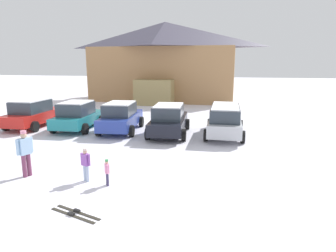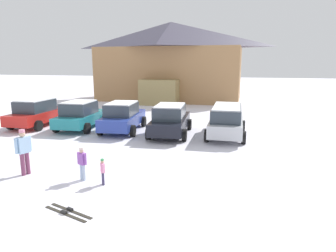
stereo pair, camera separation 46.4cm
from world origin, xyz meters
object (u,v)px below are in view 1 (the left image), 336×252
(parked_red_sedan, at_px, (33,113))
(parked_teal_hatchback, at_px, (78,116))
(skier_adult_in_blue_parka, at_px, (25,151))
(parked_black_sedan, at_px, (169,120))
(skier_child_in_pink_snowsuit, at_px, (107,171))
(ski_lodge, at_px, (165,61))
(skier_child_in_purple_jacket, at_px, (86,163))
(parked_blue_hatchback, at_px, (121,117))
(pair_of_skis, at_px, (75,213))
(parked_silver_wagon, at_px, (225,119))

(parked_red_sedan, xyz_separation_m, parked_teal_hatchback, (3.11, -0.09, -0.01))
(parked_teal_hatchback, bearing_deg, skier_adult_in_blue_parka, -74.59)
(parked_black_sedan, distance_m, skier_child_in_pink_snowsuit, 7.47)
(ski_lodge, bearing_deg, skier_child_in_purple_jacket, -83.81)
(parked_blue_hatchback, distance_m, pair_of_skis, 9.98)
(parked_blue_hatchback, relative_size, parked_silver_wagon, 0.94)
(parked_teal_hatchback, relative_size, parked_silver_wagon, 0.89)
(parked_black_sedan, relative_size, skier_adult_in_blue_parka, 2.82)
(ski_lodge, bearing_deg, parked_teal_hatchback, -96.44)
(parked_blue_hatchback, height_order, skier_child_in_purple_jacket, parked_blue_hatchback)
(parked_blue_hatchback, relative_size, skier_child_in_pink_snowsuit, 5.01)
(skier_child_in_pink_snowsuit, bearing_deg, parked_teal_hatchback, 124.31)
(parked_black_sedan, bearing_deg, parked_red_sedan, 178.44)
(skier_child_in_purple_jacket, xyz_separation_m, skier_adult_in_blue_parka, (-2.28, -0.02, 0.28))
(skier_adult_in_blue_parka, bearing_deg, skier_child_in_pink_snowsuit, -3.06)
(parked_black_sedan, bearing_deg, skier_child_in_pink_snowsuit, -93.77)
(parked_silver_wagon, height_order, skier_adult_in_blue_parka, parked_silver_wagon)
(skier_child_in_pink_snowsuit, bearing_deg, ski_lodge, 98.18)
(ski_lodge, distance_m, parked_silver_wagon, 17.48)
(parked_red_sedan, distance_m, parked_silver_wagon, 11.86)
(skier_adult_in_blue_parka, bearing_deg, pair_of_skis, -35.14)
(ski_lodge, distance_m, parked_red_sedan, 16.93)
(skier_adult_in_blue_parka, bearing_deg, skier_child_in_purple_jacket, 0.54)
(parked_black_sedan, xyz_separation_m, parked_silver_wagon, (3.08, 0.39, 0.06))
(parked_silver_wagon, distance_m, skier_child_in_pink_snowsuit, 8.62)
(parked_blue_hatchback, bearing_deg, parked_silver_wagon, 1.60)
(ski_lodge, distance_m, pair_of_skis, 26.08)
(skier_adult_in_blue_parka, bearing_deg, parked_silver_wagon, 48.82)
(parked_teal_hatchback, height_order, pair_of_skis, parked_teal_hatchback)
(skier_child_in_pink_snowsuit, height_order, pair_of_skis, skier_child_in_pink_snowsuit)
(parked_teal_hatchback, height_order, parked_black_sedan, parked_black_sedan)
(parked_teal_hatchback, height_order, parked_blue_hatchback, parked_blue_hatchback)
(skier_adult_in_blue_parka, relative_size, pair_of_skis, 1.05)
(ski_lodge, distance_m, parked_teal_hatchback, 16.39)
(pair_of_skis, bearing_deg, skier_child_in_purple_jacket, 109.63)
(skier_child_in_pink_snowsuit, relative_size, skier_child_in_purple_jacket, 0.77)
(parked_teal_hatchback, distance_m, skier_child_in_purple_jacket, 8.58)
(parked_black_sedan, relative_size, parked_silver_wagon, 0.99)
(skier_child_in_purple_jacket, bearing_deg, parked_black_sedan, 79.52)
(parked_teal_hatchback, xyz_separation_m, parked_silver_wagon, (8.75, 0.24, 0.06))
(parked_blue_hatchback, bearing_deg, skier_adult_in_blue_parka, -95.20)
(parked_black_sedan, height_order, skier_child_in_purple_jacket, parked_black_sedan)
(skier_adult_in_blue_parka, bearing_deg, ski_lodge, 90.60)
(parked_teal_hatchback, xyz_separation_m, parked_black_sedan, (5.67, -0.15, 0.01))
(parked_blue_hatchback, distance_m, parked_black_sedan, 2.95)
(ski_lodge, relative_size, skier_child_in_purple_jacket, 13.24)
(parked_red_sedan, relative_size, skier_child_in_purple_jacket, 3.90)
(pair_of_skis, bearing_deg, parked_blue_hatchback, 103.85)
(parked_red_sedan, distance_m, parked_teal_hatchback, 3.11)
(ski_lodge, distance_m, skier_adult_in_blue_parka, 23.60)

